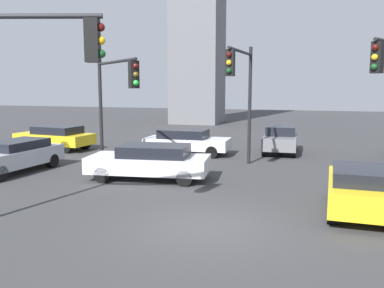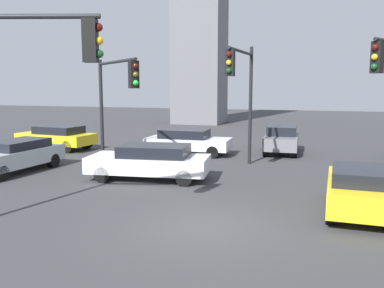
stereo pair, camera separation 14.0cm
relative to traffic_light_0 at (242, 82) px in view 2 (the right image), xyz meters
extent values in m
plane|color=#38383A|center=(0.34, -7.37, -3.88)|extent=(105.26, 105.26, 0.00)
cylinder|color=black|center=(0.11, 1.86, -1.14)|extent=(0.16, 0.16, 5.47)
cylinder|color=black|center=(-0.01, -0.17, 1.24)|extent=(0.35, 4.07, 0.12)
cube|color=black|center=(-0.11, -1.95, 0.69)|extent=(0.34, 0.34, 1.00)
sphere|color=#4C0F0C|center=(-0.12, -2.15, 0.99)|extent=(0.20, 0.20, 0.20)
sphere|color=yellow|center=(-0.12, -2.15, 0.69)|extent=(0.20, 0.20, 0.20)
sphere|color=#14471E|center=(-0.12, -2.15, 0.39)|extent=(0.20, 0.20, 0.20)
cylinder|color=black|center=(-3.90, -9.39, 1.43)|extent=(4.29, 1.29, 0.12)
cube|color=black|center=(-2.01, -8.87, 0.88)|extent=(0.39, 0.39, 1.00)
sphere|color=#4C0F0C|center=(-1.82, -8.82, 1.18)|extent=(0.20, 0.20, 0.20)
sphere|color=yellow|center=(-1.82, -8.82, 0.88)|extent=(0.20, 0.20, 0.20)
sphere|color=#14471E|center=(-1.82, -8.82, 0.58)|extent=(0.20, 0.20, 0.20)
cylinder|color=black|center=(-6.36, -0.58, -1.45)|extent=(0.16, 0.16, 4.86)
cylinder|color=black|center=(-4.78, -2.14, 0.78)|extent=(3.26, 3.22, 0.12)
cube|color=black|center=(-3.37, -3.54, 0.23)|extent=(0.45, 0.45, 1.00)
sphere|color=#4C0F0C|center=(-3.23, -3.68, 0.53)|extent=(0.20, 0.20, 0.20)
sphere|color=#594714|center=(-3.23, -3.68, 0.23)|extent=(0.20, 0.20, 0.20)
sphere|color=green|center=(-3.23, -3.68, -0.07)|extent=(0.20, 0.20, 0.20)
cube|color=black|center=(4.87, -3.16, 0.73)|extent=(0.44, 0.44, 1.00)
sphere|color=#4C0F0C|center=(4.76, -3.33, 1.03)|extent=(0.20, 0.20, 0.20)
sphere|color=yellow|center=(4.76, -3.33, 0.73)|extent=(0.20, 0.20, 0.20)
sphere|color=#14471E|center=(4.76, -3.33, 0.43)|extent=(0.20, 0.20, 0.20)
cube|color=yellow|center=(-11.42, 3.12, -3.24)|extent=(4.69, 2.45, 0.59)
cube|color=black|center=(-11.19, 3.09, -2.74)|extent=(2.70, 1.99, 0.48)
cylinder|color=black|center=(-13.03, 2.50, -3.54)|extent=(0.72, 0.43, 0.68)
cylinder|color=black|center=(-12.84, 4.09, -3.54)|extent=(0.72, 0.43, 0.68)
cylinder|color=black|center=(-9.99, 2.15, -3.54)|extent=(0.72, 0.43, 0.68)
cylinder|color=black|center=(-9.81, 3.73, -3.54)|extent=(0.72, 0.43, 0.68)
cube|color=silver|center=(-3.22, -2.59, -3.25)|extent=(4.93, 2.47, 0.63)
cube|color=black|center=(-2.99, -2.57, -2.73)|extent=(2.83, 2.01, 0.49)
cylinder|color=black|center=(-4.74, -3.57, -3.56)|extent=(0.66, 0.42, 0.62)
cylinder|color=black|center=(-4.91, -1.96, -3.56)|extent=(0.66, 0.42, 0.62)
cylinder|color=black|center=(-1.53, -3.22, -3.56)|extent=(0.66, 0.42, 0.62)
cylinder|color=black|center=(-1.71, -1.61, -3.56)|extent=(0.66, 0.42, 0.62)
cube|color=yellow|center=(4.40, -4.90, -3.24)|extent=(1.97, 4.02, 0.69)
cube|color=black|center=(4.40, -5.09, -2.72)|extent=(1.68, 2.28, 0.44)
cylinder|color=black|center=(3.72, -3.52, -3.59)|extent=(0.35, 0.59, 0.58)
cylinder|color=black|center=(5.20, -3.59, -3.59)|extent=(0.35, 0.59, 0.58)
cylinder|color=black|center=(3.61, -6.21, -3.59)|extent=(0.35, 0.59, 0.58)
cube|color=#ADB2B7|center=(-9.26, -2.99, -3.22)|extent=(2.17, 4.58, 0.69)
cube|color=black|center=(-9.24, -2.77, -2.71)|extent=(1.78, 2.61, 0.41)
cylinder|color=black|center=(-8.67, -4.56, -3.57)|extent=(0.37, 0.65, 0.62)
cylinder|color=black|center=(-8.40, -1.56, -3.57)|extent=(0.37, 0.65, 0.62)
cylinder|color=black|center=(-9.85, -1.43, -3.57)|extent=(0.37, 0.65, 0.62)
cube|color=silver|center=(-3.47, 3.56, -3.27)|extent=(4.53, 1.94, 0.58)
cube|color=black|center=(-3.69, 3.56, -2.77)|extent=(2.55, 1.68, 0.50)
cylinder|color=black|center=(-1.94, 4.35, -3.56)|extent=(0.64, 0.35, 0.63)
cylinder|color=black|center=(-1.92, 2.82, -3.56)|extent=(0.64, 0.35, 0.63)
cylinder|color=black|center=(-5.01, 4.31, -3.56)|extent=(0.64, 0.35, 0.63)
cylinder|color=black|center=(-4.99, 2.77, -3.56)|extent=(0.64, 0.35, 0.63)
cube|color=slate|center=(1.31, 5.47, -3.21)|extent=(1.84, 3.96, 0.67)
cube|color=black|center=(1.31, 5.67, -2.65)|extent=(1.59, 2.23, 0.52)
cylinder|color=black|center=(2.06, 4.16, -3.54)|extent=(0.33, 0.67, 0.66)
cylinder|color=black|center=(0.63, 4.12, -3.54)|extent=(0.33, 0.67, 0.66)
cylinder|color=black|center=(1.99, 6.82, -3.54)|extent=(0.33, 0.67, 0.66)
cylinder|color=black|center=(0.57, 6.78, -3.54)|extent=(0.33, 0.67, 0.66)
camera|label=1|loc=(2.95, -17.72, -0.12)|focal=38.95mm
camera|label=2|loc=(3.09, -17.68, -0.12)|focal=38.95mm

